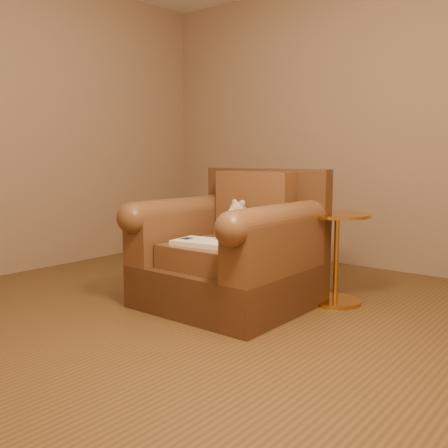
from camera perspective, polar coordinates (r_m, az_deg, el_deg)
The scene contains 6 objects.
floor at distance 3.46m, azimuth -3.07°, elevation -9.65°, with size 4.00×4.00×0.00m, color brown.
room at distance 3.38m, azimuth -3.28°, elevation 19.32°, with size 4.02×4.02×2.71m.
armchair at distance 3.50m, azimuth 1.02°, elevation -3.28°, with size 1.05×1.00×0.95m.
teddy_bear at distance 3.57m, azimuth 1.28°, elevation 0.06°, with size 0.20×0.24×0.28m.
guidebook at distance 3.30m, azimuth -2.09°, elevation -2.15°, with size 0.45×0.31×0.03m.
side_table at distance 3.60m, azimuth 12.70°, elevation -3.51°, with size 0.46×0.46×0.64m.
Camera 1 is at (2.22, -2.46, 1.02)m, focal length 40.00 mm.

